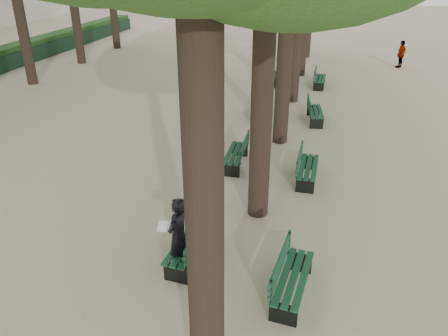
# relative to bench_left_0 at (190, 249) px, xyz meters

# --- Properties ---
(ground) EXTENTS (120.00, 120.00, 0.00)m
(ground) POSITION_rel_bench_left_0_xyz_m (-0.37, -0.75, -0.27)
(ground) COLOR tan
(ground) RESTS_ON ground
(bench_left_0) EXTENTS (0.74, 1.85, 0.92)m
(bench_left_0) POSITION_rel_bench_left_0_xyz_m (0.00, 0.00, 0.00)
(bench_left_0) COLOR black
(bench_left_0) RESTS_ON ground
(bench_left_1) EXTENTS (0.61, 1.81, 0.92)m
(bench_left_1) POSITION_rel_bench_left_0_xyz_m (0.00, 4.89, 0.00)
(bench_left_1) COLOR black
(bench_left_1) RESTS_ON ground
(bench_left_2) EXTENTS (0.66, 1.83, 0.92)m
(bench_left_2) POSITION_rel_bench_left_0_xyz_m (0.00, 9.71, 0.00)
(bench_left_2) COLOR black
(bench_left_2) RESTS_ON ground
(bench_left_3) EXTENTS (0.66, 1.83, 0.92)m
(bench_left_3) POSITION_rel_bench_left_0_xyz_m (0.00, 15.13, 0.00)
(bench_left_3) COLOR black
(bench_left_3) RESTS_ON ground
(bench_right_0) EXTENTS (0.77, 1.85, 0.92)m
(bench_right_0) POSITION_rel_bench_left_0_xyz_m (2.27, -0.64, 0.00)
(bench_right_0) COLOR black
(bench_right_0) RESTS_ON ground
(bench_right_1) EXTENTS (0.61, 1.81, 0.92)m
(bench_right_1) POSITION_rel_bench_left_0_xyz_m (2.27, 4.39, 0.00)
(bench_right_1) COLOR black
(bench_right_1) RESTS_ON ground
(bench_right_2) EXTENTS (0.79, 1.86, 0.92)m
(bench_right_2) POSITION_rel_bench_left_0_xyz_m (2.27, 9.61, 0.00)
(bench_right_2) COLOR black
(bench_right_2) RESTS_ON ground
(bench_right_3) EXTENTS (0.61, 1.81, 0.92)m
(bench_right_3) POSITION_rel_bench_left_0_xyz_m (2.27, 14.97, 0.00)
(bench_right_3) COLOR black
(bench_right_3) RESTS_ON ground
(man_with_map) EXTENTS (0.69, 0.75, 1.73)m
(man_with_map) POSITION_rel_bench_left_0_xyz_m (-0.13, -0.37, 0.59)
(man_with_map) COLOR black
(man_with_map) RESTS_ON ground
(pedestrian_c) EXTENTS (0.80, 0.94, 1.58)m
(pedestrian_c) POSITION_rel_bench_left_0_xyz_m (6.78, 20.43, 0.52)
(pedestrian_c) COLOR #262628
(pedestrian_c) RESTS_ON ground
(pedestrian_a) EXTENTS (0.81, 0.82, 1.68)m
(pedestrian_a) POSITION_rel_bench_left_0_xyz_m (-2.37, 24.90, 0.57)
(pedestrian_a) COLOR #262628
(pedestrian_a) RESTS_ON ground
(pedestrian_b) EXTENTS (1.06, 0.52, 1.58)m
(pedestrian_b) POSITION_rel_bench_left_0_xyz_m (0.14, 24.82, 0.52)
(pedestrian_b) COLOR #262628
(pedestrian_b) RESTS_ON ground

